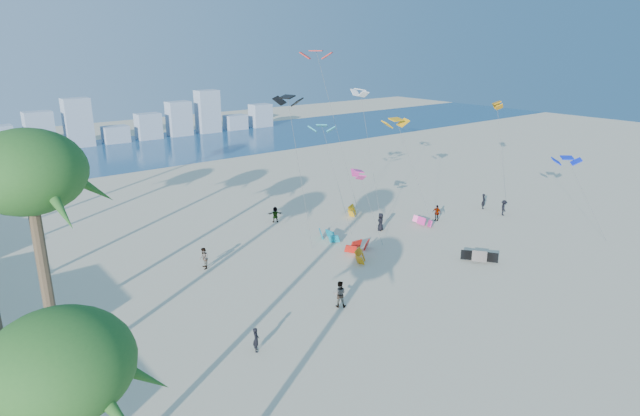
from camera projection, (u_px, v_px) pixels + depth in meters
ground at (446, 352)px, 32.09m from camera, size 220.00×220.00×0.00m
ocean at (90, 157)px, 86.13m from camera, size 220.00×220.00×0.00m
kitesurfer_near at (256, 340)px, 31.94m from camera, size 0.58×0.67×1.54m
kitesurfer_mid at (339, 294)px, 37.28m from camera, size 1.18×1.15×1.91m
kitesurfers_far at (372, 220)px, 53.03m from camera, size 32.52×14.29×1.78m
grounded_kites at (388, 238)px, 49.31m from camera, size 12.32×19.22×0.96m
flying_kites at (384, 106)px, 54.01m from camera, size 29.61×29.15×17.30m
distant_skyline at (63, 130)px, 92.01m from camera, size 85.00×3.00×8.40m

